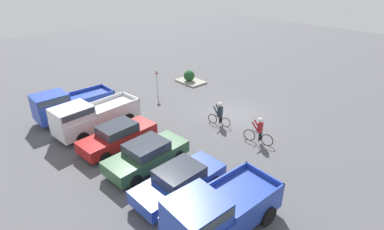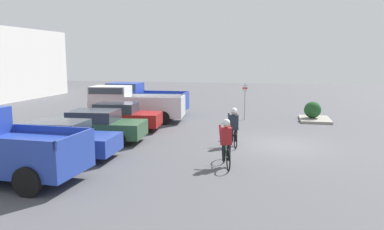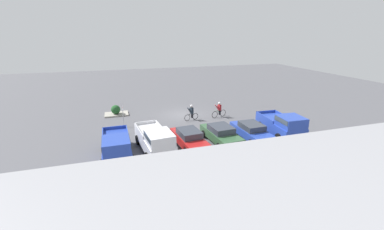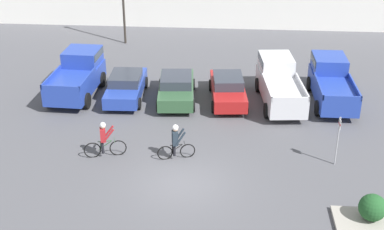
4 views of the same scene
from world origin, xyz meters
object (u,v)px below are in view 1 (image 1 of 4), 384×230
Objects in this scene: sedan_0 at (180,181)px; cyclist_1 at (259,130)px; pickup_truck_0 at (217,211)px; cyclist_0 at (220,113)px; shrub at (189,76)px; sedan_2 at (118,136)px; pickup_truck_2 at (68,104)px; fire_lane_sign at (157,80)px; pickup_truck_1 at (91,116)px; sedan_1 at (147,155)px.

cyclist_1 is (0.27, -6.45, 0.14)m from sedan_0.
pickup_truck_0 reaches higher than cyclist_0.
sedan_2 is at bearing 117.47° from shrub.
sedan_2 is at bearing -173.46° from pickup_truck_2.
pickup_truck_0 reaches higher than sedan_2.
fire_lane_sign is at bearing 98.93° from shrub.
pickup_truck_0 is 13.98m from pickup_truck_2.
shrub is (10.76, -3.97, -0.20)m from cyclist_1.
sedan_2 is at bearing -173.36° from pickup_truck_1.
sedan_0 reaches higher than shrub.
pickup_truck_1 is 2.49× the size of fire_lane_sign.
pickup_truck_2 is at bearing 42.25° from cyclist_0.
fire_lane_sign is (6.94, 0.05, 0.52)m from cyclist_0.
pickup_truck_0 reaches higher than sedan_1.
pickup_truck_0 is 7.56m from cyclist_1.
cyclist_1 reaches higher than sedan_2.
pickup_truck_0 is at bearing 170.66° from sedan_0.
fire_lane_sign is at bearing -53.04° from sedan_2.
cyclist_0 is at bearing -61.69° from sedan_0.
fire_lane_sign reaches higher than cyclist_0.
sedan_1 is 6.31m from cyclist_0.
fire_lane_sign is (10.11, 0.11, 0.53)m from cyclist_1.
sedan_2 is (8.38, -0.44, -0.42)m from pickup_truck_0.
sedan_0 is 5.60m from sedan_2.
sedan_1 is 8.44m from pickup_truck_2.
sedan_0 is at bearing -9.34° from pickup_truck_0.
cyclist_0 is 1.68× the size of shrub.
fire_lane_sign reaches higher than shrub.
pickup_truck_1 is at bearing 40.00° from cyclist_1.
cyclist_1 reaches higher than cyclist_0.
sedan_0 is at bearing -177.69° from pickup_truck_1.
shrub is at bearing -51.41° from sedan_1.
cyclist_0 is 6.96m from fire_lane_sign.
pickup_truck_2 is 11.09m from shrub.
fire_lane_sign is at bearing -27.30° from pickup_truck_0.
cyclist_0 is at bearing -84.17° from sedan_1.
sedan_0 is at bearing 92.38° from cyclist_1.
pickup_truck_2 reaches higher than cyclist_0.
pickup_truck_1 is 1.07× the size of pickup_truck_2.
pickup_truck_1 reaches higher than shrub.
sedan_0 is at bearing 136.62° from shrub.
cyclist_1 is at bearing -179.39° from fire_lane_sign.
cyclist_1 is at bearing -140.00° from pickup_truck_1.
sedan_1 and sedan_2 have the same top height.
shrub is (8.22, -10.31, -0.08)m from sedan_1.
pickup_truck_0 is 4.95× the size of shrub.
fire_lane_sign reaches higher than pickup_truck_1.
pickup_truck_2 is at bearing 89.11° from shrub.
cyclist_0 is at bearing -179.60° from fire_lane_sign.
fire_lane_sign reaches higher than pickup_truck_0.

